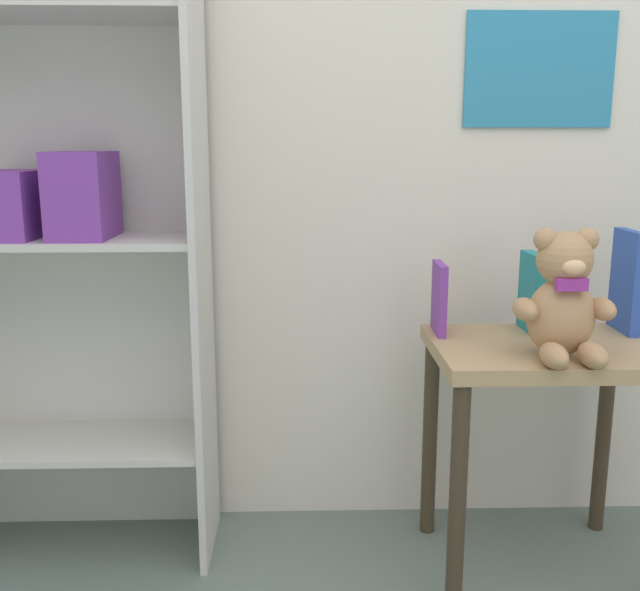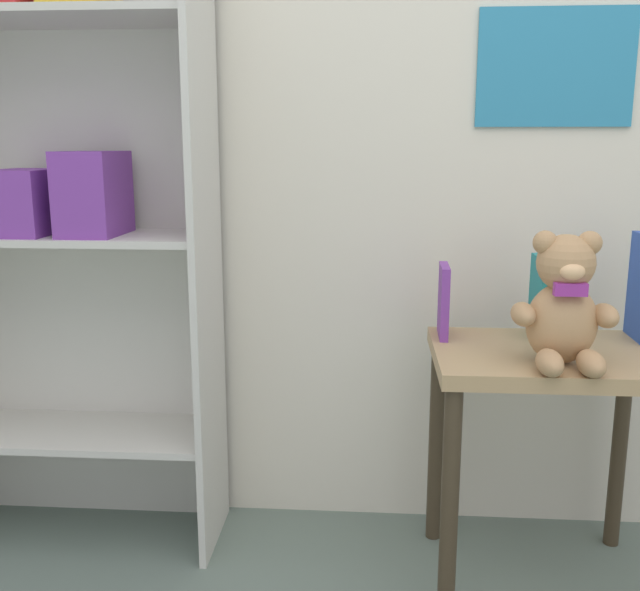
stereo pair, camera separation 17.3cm
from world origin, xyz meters
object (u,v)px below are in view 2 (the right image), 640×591
teddy_bear (564,305)px  book_standing_purple (444,301)px  book_standing_teal (541,297)px  display_table (547,395)px  bookshelf_side (70,194)px

teddy_bear → book_standing_purple: teddy_bear is taller
book_standing_teal → display_table: bearing=-91.9°
book_standing_teal → bookshelf_side: bearing=176.5°
book_standing_purple → book_standing_teal: 0.24m
book_standing_purple → display_table: bearing=-23.6°
bookshelf_side → display_table: size_ratio=2.81×
display_table → book_standing_teal: book_standing_teal is taller
bookshelf_side → teddy_bear: size_ratio=5.67×
bookshelf_side → book_standing_teal: (1.20, -0.03, -0.25)m
book_standing_purple → book_standing_teal: size_ratio=0.89×
display_table → teddy_bear: (-0.01, -0.11, 0.24)m
bookshelf_side → teddy_bear: (1.20, -0.27, -0.21)m
teddy_bear → book_standing_teal: (0.01, 0.24, -0.03)m
teddy_bear → book_standing_purple: 0.33m
teddy_bear → bookshelf_side: bearing=167.3°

